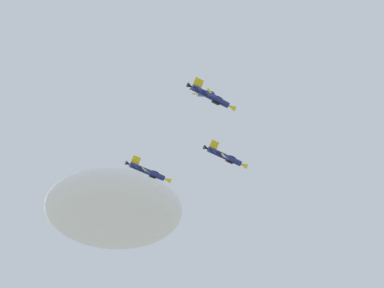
% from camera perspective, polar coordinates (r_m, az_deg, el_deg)
% --- Properties ---
extents(cloud_near_formation, '(72.45, 59.33, 29.06)m').
position_cam_1_polar(cloud_near_formation, '(259.27, -9.26, -7.80)').
color(cloud_near_formation, white).
extents(fighter_jet_lead, '(14.39, 10.11, 7.48)m').
position_cam_1_polar(fighter_jet_lead, '(147.30, 3.98, -1.52)').
color(fighter_jet_lead, navy).
extents(fighter_jet_left_wing, '(14.39, 10.30, 6.59)m').
position_cam_1_polar(fighter_jet_left_wing, '(150.53, -5.25, -3.32)').
color(fighter_jet_left_wing, navy).
extents(fighter_jet_right_wing, '(14.39, 10.27, 6.67)m').
position_cam_1_polar(fighter_jet_right_wing, '(134.28, 2.30, 5.62)').
color(fighter_jet_right_wing, navy).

